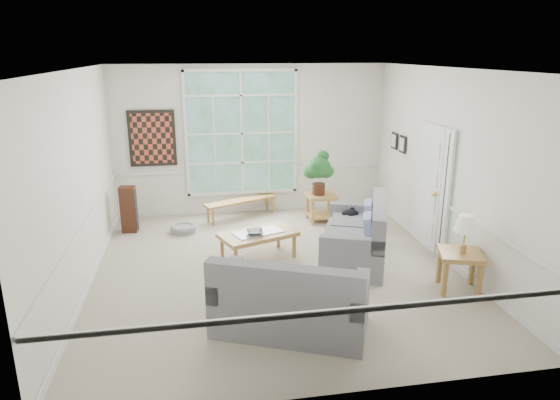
# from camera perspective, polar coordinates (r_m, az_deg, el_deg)

# --- Properties ---
(floor) EXTENTS (5.50, 6.00, 0.01)m
(floor) POSITION_cam_1_polar(r_m,az_deg,el_deg) (7.79, -0.47, -7.91)
(floor) COLOR #AA9F8B
(floor) RESTS_ON ground
(ceiling) EXTENTS (5.50, 6.00, 0.02)m
(ceiling) POSITION_cam_1_polar(r_m,az_deg,el_deg) (7.09, -0.53, 14.76)
(ceiling) COLOR white
(ceiling) RESTS_ON ground
(wall_back) EXTENTS (5.50, 0.02, 3.00)m
(wall_back) POSITION_cam_1_polar(r_m,az_deg,el_deg) (10.21, -3.30, 6.86)
(wall_back) COLOR white
(wall_back) RESTS_ON ground
(wall_front) EXTENTS (5.50, 0.02, 3.00)m
(wall_front) POSITION_cam_1_polar(r_m,az_deg,el_deg) (4.51, 5.83, -6.11)
(wall_front) COLOR white
(wall_front) RESTS_ON ground
(wall_left) EXTENTS (0.02, 6.00, 3.00)m
(wall_left) POSITION_cam_1_polar(r_m,az_deg,el_deg) (7.38, -22.09, 1.81)
(wall_left) COLOR white
(wall_left) RESTS_ON ground
(wall_right) EXTENTS (0.02, 6.00, 3.00)m
(wall_right) POSITION_cam_1_polar(r_m,az_deg,el_deg) (8.20, 18.86, 3.54)
(wall_right) COLOR white
(wall_right) RESTS_ON ground
(window_back) EXTENTS (2.30, 0.08, 2.40)m
(window_back) POSITION_cam_1_polar(r_m,az_deg,el_deg) (10.12, -4.42, 7.61)
(window_back) COLOR white
(window_back) RESTS_ON wall_back
(entry_door) EXTENTS (0.08, 0.90, 2.10)m
(entry_door) POSITION_cam_1_polar(r_m,az_deg,el_deg) (8.80, 16.52, 1.58)
(entry_door) COLOR white
(entry_door) RESTS_ON floor
(door_sidelight) EXTENTS (0.08, 0.26, 1.90)m
(door_sidelight) POSITION_cam_1_polar(r_m,az_deg,el_deg) (8.23, 18.49, 1.12)
(door_sidelight) COLOR white
(door_sidelight) RESTS_ON wall_right
(wall_art) EXTENTS (0.90, 0.06, 1.10)m
(wall_art) POSITION_cam_1_polar(r_m,az_deg,el_deg) (10.11, -14.40, 6.84)
(wall_art) COLOR maroon
(wall_art) RESTS_ON wall_back
(wall_frame_near) EXTENTS (0.04, 0.26, 0.32)m
(wall_frame_near) POSITION_cam_1_polar(r_m,az_deg,el_deg) (9.71, 13.80, 6.19)
(wall_frame_near) COLOR black
(wall_frame_near) RESTS_ON wall_right
(wall_frame_far) EXTENTS (0.04, 0.26, 0.32)m
(wall_frame_far) POSITION_cam_1_polar(r_m,az_deg,el_deg) (10.07, 12.90, 6.62)
(wall_frame_far) COLOR black
(wall_frame_far) RESTS_ON wall_right
(loveseat_right) EXTENTS (1.52, 2.03, 0.98)m
(loveseat_right) POSITION_cam_1_polar(r_m,az_deg,el_deg) (8.05, 8.50, -3.47)
(loveseat_right) COLOR slate
(loveseat_right) RESTS_ON floor
(loveseat_front) EXTENTS (2.02, 1.57, 0.98)m
(loveseat_front) POSITION_cam_1_polar(r_m,az_deg,el_deg) (6.03, 1.25, -10.46)
(loveseat_front) COLOR slate
(loveseat_front) RESTS_ON floor
(coffee_table) EXTENTS (1.36, 1.04, 0.45)m
(coffee_table) POSITION_cam_1_polar(r_m,az_deg,el_deg) (8.08, -2.50, -5.23)
(coffee_table) COLOR #A87A3E
(coffee_table) RESTS_ON floor
(pewter_bowl) EXTENTS (0.36, 0.36, 0.08)m
(pewter_bowl) POSITION_cam_1_polar(r_m,az_deg,el_deg) (7.93, -2.87, -3.62)
(pewter_bowl) COLOR #9B9BA0
(pewter_bowl) RESTS_ON coffee_table
(window_bench) EXTENTS (1.54, 0.92, 0.36)m
(window_bench) POSITION_cam_1_polar(r_m,az_deg,el_deg) (10.11, -4.47, -0.96)
(window_bench) COLOR #A87A3E
(window_bench) RESTS_ON floor
(end_table) EXTENTS (0.54, 0.54, 0.54)m
(end_table) POSITION_cam_1_polar(r_m,az_deg,el_deg) (9.86, 4.68, -0.88)
(end_table) COLOR #A87A3E
(end_table) RESTS_ON floor
(houseplant) EXTENTS (0.57, 0.57, 0.87)m
(houseplant) POSITION_cam_1_polar(r_m,az_deg,el_deg) (9.68, 4.46, 3.13)
(houseplant) COLOR #1F5624
(houseplant) RESTS_ON end_table
(side_table) EXTENTS (0.71, 0.71, 0.58)m
(side_table) POSITION_cam_1_polar(r_m,az_deg,el_deg) (7.45, 19.78, -7.69)
(side_table) COLOR #A87A3E
(side_table) RESTS_ON floor
(table_lamp) EXTENTS (0.39, 0.39, 0.54)m
(table_lamp) POSITION_cam_1_polar(r_m,az_deg,el_deg) (7.23, 20.36, -3.70)
(table_lamp) COLOR white
(table_lamp) RESTS_ON side_table
(pet_bed) EXTENTS (0.62, 0.62, 0.14)m
(pet_bed) POSITION_cam_1_polar(r_m,az_deg,el_deg) (9.45, -11.00, -3.22)
(pet_bed) COLOR gray
(pet_bed) RESTS_ON floor
(floor_speaker) EXTENTS (0.29, 0.24, 0.87)m
(floor_speaker) POSITION_cam_1_polar(r_m,az_deg,el_deg) (9.61, -16.91, -1.03)
(floor_speaker) COLOR #381B10
(floor_speaker) RESTS_ON floor
(cat) EXTENTS (0.33, 0.27, 0.14)m
(cat) POSITION_cam_1_polar(r_m,az_deg,el_deg) (8.63, 8.01, -1.48)
(cat) COLOR black
(cat) RESTS_ON loveseat_right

